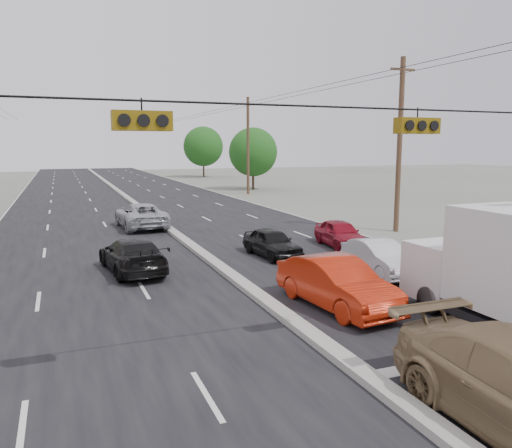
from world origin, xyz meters
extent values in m
plane|color=#606356|center=(0.00, 0.00, 0.00)|extent=(200.00, 200.00, 0.00)
cube|color=black|center=(0.00, 30.00, 0.00)|extent=(20.00, 160.00, 0.02)
cube|color=gray|center=(0.00, 30.00, 0.10)|extent=(0.50, 160.00, 0.20)
cylinder|color=#422D1E|center=(12.50, 15.00, 5.00)|extent=(0.30, 0.30, 10.00)
cube|color=#422D1E|center=(12.50, 15.00, 9.30)|extent=(1.60, 0.12, 0.12)
cylinder|color=#422D1E|center=(12.50, 40.00, 5.00)|extent=(0.30, 0.30, 10.00)
cube|color=#422D1E|center=(12.50, 40.00, 9.30)|extent=(1.60, 0.12, 0.12)
cylinder|color=black|center=(0.00, 0.00, 5.80)|extent=(25.00, 0.04, 0.04)
cube|color=#72590C|center=(-4.50, 0.00, 5.45)|extent=(1.05, 0.30, 0.35)
cube|color=#72590C|center=(1.50, 0.00, 5.45)|extent=(1.05, 0.30, 0.35)
cylinder|color=#382619|center=(15.00, 45.00, 1.26)|extent=(0.28, 0.28, 2.52)
sphere|color=#205316|center=(15.00, 45.00, 4.34)|extent=(5.60, 5.60, 5.60)
cylinder|color=#382619|center=(16.00, 70.00, 1.44)|extent=(0.28, 0.28, 2.88)
sphere|color=#205316|center=(16.00, 70.00, 4.96)|extent=(6.40, 6.40, 6.40)
cube|color=silver|center=(5.23, 2.64, 1.19)|extent=(2.30, 1.83, 1.72)
cylinder|color=black|center=(4.23, 2.39, 0.43)|extent=(0.29, 0.86, 0.86)
cylinder|color=black|center=(6.23, 2.41, 0.43)|extent=(0.29, 0.86, 0.86)
imported|color=#AD200A|center=(1.90, 3.90, 0.78)|extent=(2.13, 4.88, 1.56)
imported|color=black|center=(2.93, 11.37, 0.64)|extent=(1.84, 3.88, 1.28)
imported|color=silver|center=(5.61, 6.91, 0.66)|extent=(1.70, 4.11, 1.32)
imported|color=navy|center=(7.39, 4.95, 0.61)|extent=(2.21, 4.37, 1.22)
imported|color=maroon|center=(7.00, 12.19, 0.67)|extent=(2.03, 4.07, 1.33)
imported|color=black|center=(-3.40, 10.79, 0.69)|extent=(2.45, 4.96, 1.39)
imported|color=#A1A4A9|center=(-1.40, 21.75, 0.76)|extent=(2.80, 5.61, 1.53)
camera|label=1|loc=(-5.92, -9.13, 5.01)|focal=35.00mm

